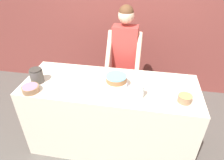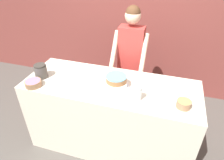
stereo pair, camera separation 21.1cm
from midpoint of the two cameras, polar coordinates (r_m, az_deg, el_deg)
wall_back at (r=3.36m, az=9.26°, el=17.56°), size 10.00×0.05×2.60m
counter at (r=2.49m, az=2.05°, el=-10.26°), size 1.94×0.73×0.95m
person_baker at (r=2.70m, az=7.61°, el=7.50°), size 0.44×0.45×1.64m
cake at (r=2.12m, az=4.06°, el=-0.58°), size 0.28×0.28×0.14m
frosting_bowl_yellow at (r=2.02m, az=22.71°, el=-6.40°), size 0.13×0.13×0.07m
frosting_bowl_purple at (r=2.27m, az=-19.15°, el=-0.93°), size 0.17×0.17×0.06m
drinking_glass at (r=1.97m, az=10.45°, el=-3.84°), size 0.08×0.08×0.15m
ceramic_plate at (r=2.27m, az=-2.75°, el=0.20°), size 0.23×0.23×0.01m
stoneware_jar at (r=2.38m, az=-17.33°, el=2.37°), size 0.14×0.14×0.16m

